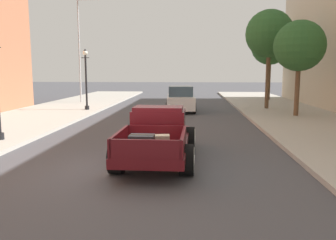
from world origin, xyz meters
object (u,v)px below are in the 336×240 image
Objects in this scene: street_tree_third at (269,34)px; street_tree_farthest at (270,46)px; hotrod_truck_maroon at (158,134)px; street_tree_second at (299,46)px; street_lamp_far at (86,75)px; car_background_white at (180,99)px; flagpole at (81,30)px.

street_tree_third is 1.03× the size of street_tree_farthest.
street_tree_second reaches higher than hotrod_truck_maroon.
street_tree_third reaches higher than hotrod_truck_maroon.
street_lamp_far is 0.74× the size of street_tree_second.
street_lamp_far is (-6.00, -0.86, 1.62)m from car_background_white.
car_background_white is 7.15m from street_tree_third.
flagpole reaches higher than car_background_white.
street_tree_farthest is (0.77, 10.64, 0.76)m from street_tree_second.
flagpole is (-7.60, 16.67, 5.02)m from hotrod_truck_maroon.
street_tree_third is (5.72, 0.76, 4.21)m from car_background_white.
hotrod_truck_maroon is 1.13× the size of car_background_white.
street_tree_second reaches higher than street_lamp_far.
street_tree_third reaches higher than car_background_white.
street_lamp_far is 12.83m from street_tree_second.
flagpole is 14.05m from street_tree_third.
car_background_white is 10.25m from flagpole.
car_background_white is 0.48× the size of flagpole.
car_background_white is at bearing -133.62° from street_tree_farthest.
street_lamp_far reaches higher than car_background_white.
hotrod_truck_maroon is 12.36m from car_background_white.
street_tree_third is 7.13m from street_tree_farthest.
street_lamp_far is 16.01m from street_tree_farthest.
flagpole is 1.48× the size of street_tree_farthest.
street_tree_second is at bearing -94.13° from street_tree_farthest.
street_tree_third is (-0.84, 3.70, 1.03)m from street_tree_second.
hotrod_truck_maroon is 21.80m from street_tree_farthest.
street_tree_farthest reaches higher than street_lamp_far.
flagpole reaches higher than street_lamp_far.
flagpole reaches higher than street_tree_third.
flagpole is (-7.85, 4.31, 5.00)m from car_background_white.
flagpole reaches higher than hotrod_truck_maroon.
car_background_white is 1.14× the size of street_lamp_far.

